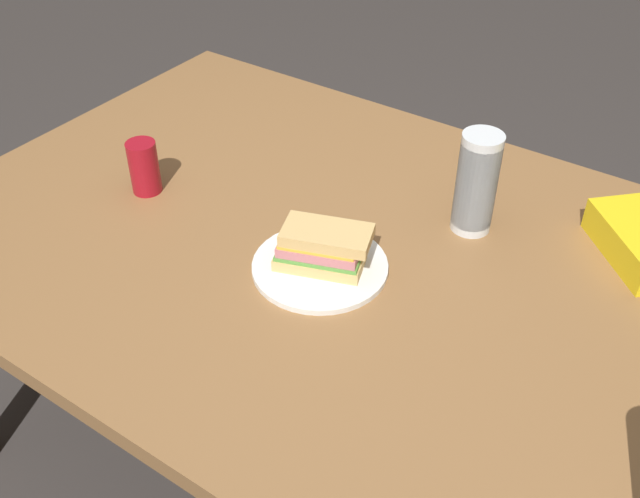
# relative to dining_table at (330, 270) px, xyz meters

# --- Properties ---
(ground_plane) EXTENTS (8.00, 8.00, 0.00)m
(ground_plane) POSITION_rel_dining_table_xyz_m (0.00, 0.00, -0.66)
(ground_plane) COLOR #383330
(dining_table) EXTENTS (1.69, 1.17, 0.73)m
(dining_table) POSITION_rel_dining_table_xyz_m (0.00, 0.00, 0.00)
(dining_table) COLOR olive
(dining_table) RESTS_ON ground_plane
(paper_plate) EXTENTS (0.27, 0.27, 0.01)m
(paper_plate) POSITION_rel_dining_table_xyz_m (0.03, -0.08, 0.08)
(paper_plate) COLOR white
(paper_plate) RESTS_ON dining_table
(sandwich) EXTENTS (0.20, 0.15, 0.08)m
(sandwich) POSITION_rel_dining_table_xyz_m (0.03, -0.08, 0.13)
(sandwich) COLOR #DBB26B
(sandwich) RESTS_ON paper_plate
(soda_can_red) EXTENTS (0.07, 0.07, 0.12)m
(soda_can_red) POSITION_rel_dining_table_xyz_m (-0.45, -0.07, 0.13)
(soda_can_red) COLOR maroon
(soda_can_red) RESTS_ON dining_table
(plastic_cup_stack) EXTENTS (0.08, 0.08, 0.22)m
(plastic_cup_stack) POSITION_rel_dining_table_xyz_m (0.21, 0.21, 0.18)
(plastic_cup_stack) COLOR silver
(plastic_cup_stack) RESTS_ON dining_table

